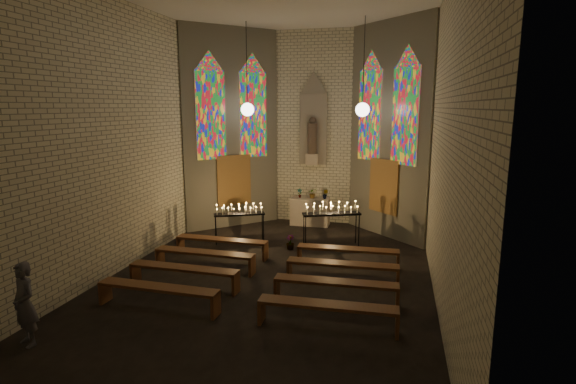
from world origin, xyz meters
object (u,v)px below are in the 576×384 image
object	(u,v)px
votive_stand_right	(332,211)
aisle_flower_pot	(290,242)
visitor	(25,304)
altar	(310,212)
votive_stand_left	(239,211)

from	to	relation	value
votive_stand_right	aisle_flower_pot	bearing A→B (deg)	-171.74
votive_stand_right	visitor	size ratio (longest dim) A/B	1.16
altar	aisle_flower_pot	world-z (taller)	altar
aisle_flower_pot	visitor	bearing A→B (deg)	-117.21
aisle_flower_pot	votive_stand_right	bearing A→B (deg)	29.61
altar	votive_stand_left	xyz separation A→B (m)	(-1.79, -2.65, 0.52)
votive_stand_left	visitor	bearing A→B (deg)	-127.81
altar	visitor	size ratio (longest dim) A/B	0.89
votive_stand_right	visitor	bearing A→B (deg)	-143.47
votive_stand_left	votive_stand_right	xyz separation A→B (m)	(2.92, 0.31, 0.11)
altar	aisle_flower_pot	distance (m)	3.02
aisle_flower_pot	votive_stand_right	distance (m)	1.61
altar	votive_stand_right	distance (m)	2.68
votive_stand_right	votive_stand_left	bearing A→B (deg)	164.67
visitor	votive_stand_left	bearing A→B (deg)	98.61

